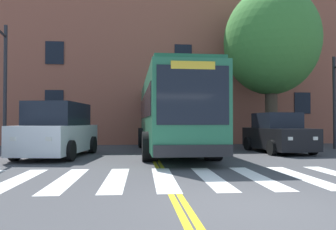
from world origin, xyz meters
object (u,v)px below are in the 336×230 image
Objects in this scene: car_white_near_lane at (58,131)px; city_bus at (170,112)px; street_tree_curbside_large at (271,42)px; car_teal_behind_bus at (148,127)px; car_black_far_lane at (277,134)px.

city_bus is at bearing 19.44° from car_white_near_lane.
car_teal_behind_bus is at bearing 127.34° from street_tree_curbside_large.
street_tree_curbside_large reaches higher than car_white_near_lane.
street_tree_curbside_large is at bearing -52.66° from car_teal_behind_bus.
car_teal_behind_bus reaches higher than car_black_far_lane.
car_black_far_lane is 5.97m from street_tree_curbside_large.
car_teal_behind_bus is at bearing 71.25° from car_white_near_lane.
car_black_far_lane is 0.48× the size of street_tree_curbside_large.
car_white_near_lane is 1.18× the size of car_black_far_lane.
street_tree_curbside_large is (0.98, 2.94, 5.10)m from car_black_far_lane.
car_teal_behind_bus is 0.53× the size of street_tree_curbside_large.
car_white_near_lane is 1.07× the size of car_teal_behind_bus.
car_teal_behind_bus is 11.83m from street_tree_curbside_large.
car_teal_behind_bus is (-0.57, 10.76, -0.83)m from city_bus.
car_white_near_lane is 0.57× the size of street_tree_curbside_large.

